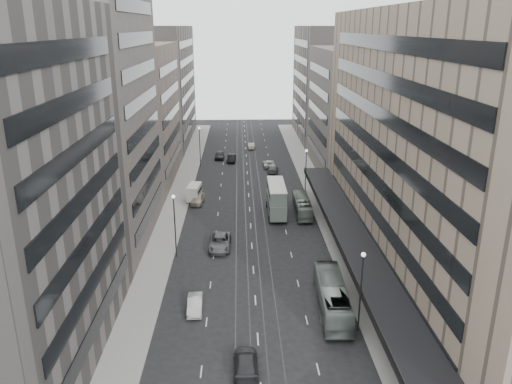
{
  "coord_description": "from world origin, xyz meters",
  "views": [
    {
      "loc": [
        -1.55,
        -46.03,
        27.94
      ],
      "look_at": [
        0.72,
        20.14,
        5.86
      ],
      "focal_mm": 35.0,
      "sensor_mm": 36.0,
      "label": 1
    }
  ],
  "objects": [
    {
      "name": "department_store",
      "position": [
        21.45,
        8.0,
        14.95
      ],
      "size": [
        19.2,
        60.0,
        30.0
      ],
      "color": "gray",
      "rests_on": "ground"
    },
    {
      "name": "sedan_9",
      "position": [
        1.35,
        70.75,
        0.7
      ],
      "size": [
        1.5,
        4.28,
        1.41
      ],
      "primitive_type": "imported",
      "rotation": [
        0.0,
        0.0,
        3.14
      ],
      "color": "beige",
      "rests_on": "ground"
    },
    {
      "name": "building_left_b",
      "position": [
        -21.5,
        19.0,
        17.0
      ],
      "size": [
        15.0,
        26.0,
        34.0
      ],
      "primitive_type": "cube",
      "color": "#4D4843",
      "rests_on": "ground"
    },
    {
      "name": "building_left_d",
      "position": [
        -21.5,
        79.0,
        14.0
      ],
      "size": [
        15.0,
        38.0,
        28.0
      ],
      "primitive_type": "cube",
      "color": "slate",
      "rests_on": "ground"
    },
    {
      "name": "ground",
      "position": [
        0.0,
        0.0,
        0.0
      ],
      "size": [
        220.0,
        220.0,
        0.0
      ],
      "primitive_type": "plane",
      "color": "black",
      "rests_on": "ground"
    },
    {
      "name": "sedan_6",
      "position": [
        4.58,
        54.04,
        0.71
      ],
      "size": [
        2.46,
        5.18,
        1.43
      ],
      "primitive_type": "imported",
      "rotation": [
        0.0,
        0.0,
        3.16
      ],
      "color": "beige",
      "rests_on": "ground"
    },
    {
      "name": "sedan_4",
      "position": [
        -8.5,
        32.06,
        0.81
      ],
      "size": [
        2.38,
        4.9,
        1.61
      ],
      "primitive_type": "imported",
      "rotation": [
        0.0,
        0.0,
        -0.1
      ],
      "color": "#B5A696",
      "rests_on": "ground"
    },
    {
      "name": "building_right_far",
      "position": [
        21.5,
        82.0,
        14.0
      ],
      "size": [
        15.0,
        32.0,
        28.0
      ],
      "primitive_type": "cube",
      "color": "slate",
      "rests_on": "ground"
    },
    {
      "name": "sedan_7",
      "position": [
        5.16,
        50.23,
        0.69
      ],
      "size": [
        2.41,
        4.93,
        1.38
      ],
      "primitive_type": "imported",
      "rotation": [
        0.0,
        0.0,
        3.04
      ],
      "color": "#4E4E50",
      "rests_on": "ground"
    },
    {
      "name": "lamp_left_near",
      "position": [
        -9.7,
        12.0,
        5.2
      ],
      "size": [
        0.44,
        0.44,
        8.32
      ],
      "color": "#262628",
      "rests_on": "ground"
    },
    {
      "name": "sedan_1",
      "position": [
        -6.3,
        -0.8,
        0.7
      ],
      "size": [
        1.65,
        4.3,
        1.4
      ],
      "primitive_type": "imported",
      "rotation": [
        0.0,
        0.0,
        0.04
      ],
      "color": "beige",
      "rests_on": "ground"
    },
    {
      "name": "panel_van",
      "position": [
        -9.2,
        33.57,
        1.5
      ],
      "size": [
        2.51,
        4.51,
        2.73
      ],
      "rotation": [
        0.0,
        0.0,
        -0.11
      ],
      "color": "silver",
      "rests_on": "ground"
    },
    {
      "name": "sedan_2",
      "position": [
        -4.26,
        14.38,
        0.84
      ],
      "size": [
        2.96,
        6.14,
        1.68
      ],
      "primitive_type": "imported",
      "rotation": [
        0.0,
        0.0,
        -0.03
      ],
      "color": "#545456",
      "rests_on": "ground"
    },
    {
      "name": "sedan_5",
      "position": [
        -3.23,
        58.59,
        0.79
      ],
      "size": [
        2.11,
        4.9,
        1.57
      ],
      "primitive_type": "imported",
      "rotation": [
        0.0,
        0.0,
        -0.09
      ],
      "color": "black",
      "rests_on": "ground"
    },
    {
      "name": "building_left_c",
      "position": [
        -21.5,
        46.0,
        12.5
      ],
      "size": [
        15.0,
        28.0,
        25.0
      ],
      "primitive_type": "cube",
      "color": "#716257",
      "rests_on": "ground"
    },
    {
      "name": "lamp_left_far",
      "position": [
        -9.7,
        55.0,
        5.2
      ],
      "size": [
        0.44,
        0.44,
        8.32
      ],
      "color": "#262628",
      "rests_on": "ground"
    },
    {
      "name": "sedan_3",
      "position": [
        -1.19,
        -10.55,
        0.76
      ],
      "size": [
        2.17,
        5.28,
        1.53
      ],
      "primitive_type": "imported",
      "rotation": [
        0.0,
        0.0,
        3.15
      ],
      "color": "#28282B",
      "rests_on": "ground"
    },
    {
      "name": "sedan_8",
      "position": [
        -5.91,
        61.3,
        0.84
      ],
      "size": [
        2.12,
        4.99,
        1.68
      ],
      "primitive_type": "imported",
      "rotation": [
        0.0,
        0.0,
        -0.03
      ],
      "color": "black",
      "rests_on": "ground"
    },
    {
      "name": "sidewalk_right",
      "position": [
        12.0,
        37.5,
        0.07
      ],
      "size": [
        4.0,
        125.0,
        0.15
      ],
      "primitive_type": "cube",
      "color": "gray",
      "rests_on": "ground"
    },
    {
      "name": "sidewalk_left",
      "position": [
        -12.0,
        37.5,
        0.07
      ],
      "size": [
        4.0,
        125.0,
        0.15
      ],
      "primitive_type": "cube",
      "color": "gray",
      "rests_on": "ground"
    },
    {
      "name": "building_right_mid",
      "position": [
        21.5,
        52.0,
        12.0
      ],
      "size": [
        15.0,
        28.0,
        24.0
      ],
      "primitive_type": "cube",
      "color": "#4D4843",
      "rests_on": "ground"
    },
    {
      "name": "lamp_right_far",
      "position": [
        9.7,
        35.0,
        5.2
      ],
      "size": [
        0.44,
        0.44,
        8.32
      ],
      "color": "#262628",
      "rests_on": "ground"
    },
    {
      "name": "lamp_right_near",
      "position": [
        9.7,
        -5.0,
        5.2
      ],
      "size": [
        0.44,
        0.44,
        8.32
      ],
      "color": "#262628",
      "rests_on": "ground"
    },
    {
      "name": "double_decker",
      "position": [
        4.12,
        26.52,
        2.67
      ],
      "size": [
        2.82,
        9.07,
        4.95
      ],
      "rotation": [
        0.0,
        0.0,
        -0.0
      ],
      "color": "slate",
      "rests_on": "ground"
    },
    {
      "name": "bus_far",
      "position": [
        8.16,
        26.66,
        1.35
      ],
      "size": [
        2.39,
        9.73,
        2.7
      ],
      "primitive_type": "imported",
      "rotation": [
        0.0,
        0.0,
        3.13
      ],
      "color": "gray",
      "rests_on": "ground"
    },
    {
      "name": "bus_near",
      "position": [
        7.78,
        -1.31,
        1.62
      ],
      "size": [
        3.24,
        11.73,
        3.24
      ],
      "primitive_type": "imported",
      "rotation": [
        0.0,
        0.0,
        3.1
      ],
      "color": "gray",
      "rests_on": "ground"
    }
  ]
}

